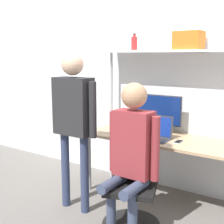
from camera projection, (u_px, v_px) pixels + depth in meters
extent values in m
plane|color=slate|center=(160.00, 214.00, 3.30)|extent=(12.00, 12.00, 0.00)
cube|color=silver|center=(190.00, 82.00, 3.66)|extent=(8.00, 0.06, 2.70)
cube|color=tan|center=(176.00, 141.00, 3.47)|extent=(2.15, 0.69, 0.03)
cylinder|color=#A5A5AA|center=(89.00, 162.00, 3.86)|extent=(0.05, 0.05, 0.71)
cylinder|color=#A5A5AA|center=(115.00, 151.00, 4.33)|extent=(0.05, 0.05, 0.71)
cube|color=white|center=(186.00, 51.00, 3.45)|extent=(2.04, 0.30, 0.02)
cylinder|color=#B2B2B7|center=(111.00, 116.00, 4.15)|extent=(0.04, 0.04, 1.72)
cylinder|color=#333338|center=(155.00, 132.00, 3.80)|extent=(0.23, 0.23, 0.01)
cylinder|color=#333338|center=(155.00, 127.00, 3.79)|extent=(0.06, 0.06, 0.10)
cube|color=#333338|center=(156.00, 109.00, 3.76)|extent=(0.66, 0.01, 0.36)
cube|color=navy|center=(156.00, 109.00, 3.76)|extent=(0.63, 0.02, 0.33)
cube|color=#333338|center=(155.00, 139.00, 3.45)|extent=(0.30, 0.25, 0.01)
cube|color=black|center=(155.00, 139.00, 3.44)|extent=(0.25, 0.14, 0.00)
cube|color=#333338|center=(160.00, 126.00, 3.52)|extent=(0.30, 0.03, 0.25)
cube|color=navy|center=(160.00, 126.00, 3.52)|extent=(0.26, 0.02, 0.22)
cube|color=silver|center=(178.00, 142.00, 3.36)|extent=(0.07, 0.15, 0.01)
cube|color=black|center=(178.00, 141.00, 3.35)|extent=(0.06, 0.13, 0.00)
cylinder|color=#4C4C51|center=(131.00, 207.00, 2.99)|extent=(0.06, 0.06, 0.34)
cube|color=black|center=(131.00, 188.00, 2.96)|extent=(0.59, 0.59, 0.05)
cube|color=black|center=(136.00, 156.00, 3.11)|extent=(0.40, 0.18, 0.45)
cylinder|color=#38425B|center=(111.00, 211.00, 2.92)|extent=(0.09, 0.09, 0.45)
cylinder|color=#38425B|center=(133.00, 218.00, 2.79)|extent=(0.09, 0.09, 0.45)
cylinder|color=#38425B|center=(113.00, 183.00, 2.89)|extent=(0.10, 0.38, 0.10)
cylinder|color=#38425B|center=(135.00, 189.00, 2.76)|extent=(0.10, 0.38, 0.10)
cube|color=maroon|center=(134.00, 144.00, 2.90)|extent=(0.36, 0.20, 0.62)
cylinder|color=maroon|center=(113.00, 141.00, 3.03)|extent=(0.08, 0.08, 0.59)
cylinder|color=maroon|center=(155.00, 149.00, 2.78)|extent=(0.08, 0.08, 0.59)
sphere|color=tan|center=(134.00, 96.00, 2.82)|extent=(0.24, 0.24, 0.24)
cylinder|color=#2D3856|center=(65.00, 169.00, 3.44)|extent=(0.09, 0.09, 0.84)
cylinder|color=#2D3856|center=(85.00, 174.00, 3.29)|extent=(0.09, 0.09, 0.84)
cube|color=#262628|center=(73.00, 106.00, 3.23)|extent=(0.42, 0.20, 0.60)
cylinder|color=#262628|center=(56.00, 105.00, 3.38)|extent=(0.08, 0.08, 0.57)
cylinder|color=#262628|center=(93.00, 110.00, 3.10)|extent=(0.08, 0.08, 0.57)
sphere|color=#D8AD8C|center=(72.00, 64.00, 3.16)|extent=(0.23, 0.23, 0.23)
cylinder|color=maroon|center=(134.00, 44.00, 3.80)|extent=(0.08, 0.08, 0.16)
cylinder|color=maroon|center=(134.00, 36.00, 3.78)|extent=(0.03, 0.03, 0.03)
cylinder|color=black|center=(134.00, 34.00, 3.78)|extent=(0.04, 0.04, 0.01)
cube|color=#D1661E|center=(189.00, 40.00, 3.41)|extent=(0.30, 0.22, 0.20)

